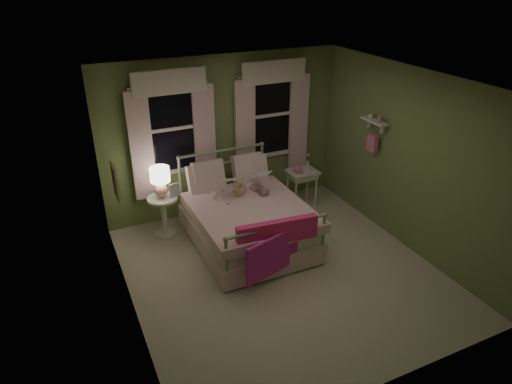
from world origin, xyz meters
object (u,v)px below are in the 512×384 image
bed (246,219)px  nightstand_left (163,211)px  child_right (251,171)px  teddy_bear (239,188)px  table_lamp (160,179)px  nightstand_right (302,176)px  child_left (217,177)px

bed → nightstand_left: bed is taller
child_right → teddy_bear: size_ratio=2.44×
teddy_bear → table_lamp: size_ratio=0.67×
nightstand_right → table_lamp: bearing=179.0°
bed → teddy_bear: bed is taller
child_right → table_lamp: bearing=-21.1°
child_left → teddy_bear: (0.28, -0.16, -0.17)m
child_right → table_lamp: 1.38m
teddy_bear → table_lamp: bearing=156.9°
bed → table_lamp: (-1.07, 0.72, 0.57)m
bed → teddy_bear: size_ratio=6.46×
nightstand_left → nightstand_right: bearing=-1.0°
nightstand_left → table_lamp: table_lamp is taller
bed → child_right: size_ratio=2.65×
nightstand_left → table_lamp: 0.54m
child_right → nightstand_left: 1.48m
child_right → nightstand_left: size_ratio=1.18×
nightstand_left → teddy_bear: bearing=-23.1°
child_left → bed: bearing=122.4°
teddy_bear → nightstand_right: bearing=17.0°
nightstand_right → child_left: bearing=-171.1°
child_left → nightstand_left: size_ratio=1.22×
table_lamp → nightstand_right: bearing=-1.0°
child_left → nightstand_left: bearing=-21.8°
child_right → teddy_bear: bearing=20.8°
nightstand_left → table_lamp: (0.00, 0.00, 0.54)m
child_right → table_lamp: (-1.35, 0.30, 0.00)m
nightstand_right → nightstand_left: bearing=179.0°
bed → nightstand_left: 1.29m
teddy_bear → nightstand_right: size_ratio=0.49×
child_left → child_right: size_ratio=1.03×
child_right → table_lamp: child_right is taller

